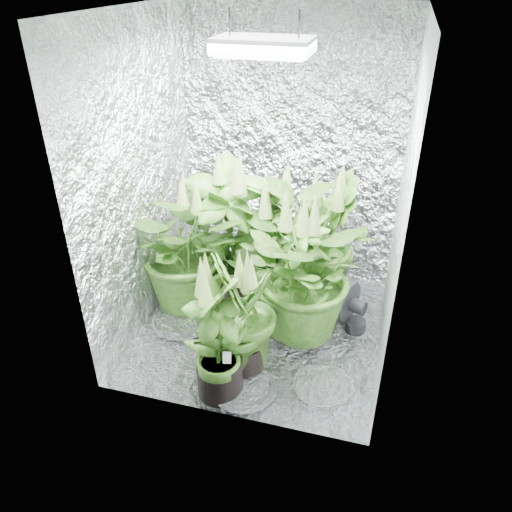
{
  "coord_description": "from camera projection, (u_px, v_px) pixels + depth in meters",
  "views": [
    {
      "loc": [
        0.69,
        -2.64,
        2.2
      ],
      "look_at": [
        -0.04,
        0.0,
        0.57
      ],
      "focal_mm": 35.0,
      "sensor_mm": 36.0,
      "label": 1
    }
  ],
  "objects": [
    {
      "name": "ground",
      "position": [
        262.0,
        327.0,
        3.47
      ],
      "size": [
        1.6,
        1.6,
        0.0
      ],
      "primitive_type": "plane",
      "color": "silver",
      "rests_on": "ground"
    },
    {
      "name": "plant_b",
      "position": [
        229.0,
        239.0,
        3.44
      ],
      "size": [
        0.74,
        0.74,
        1.19
      ],
      "rotation": [
        0.0,
        0.0,
        0.39
      ],
      "color": "black",
      "rests_on": "ground"
    },
    {
      "name": "plant_f",
      "position": [
        218.0,
        338.0,
        2.75
      ],
      "size": [
        0.5,
        0.5,
        0.91
      ],
      "rotation": [
        0.0,
        0.0,
        4.53
      ],
      "color": "black",
      "rests_on": "ground"
    },
    {
      "name": "circulation_fan",
      "position": [
        353.0,
        311.0,
        3.39
      ],
      "size": [
        0.19,
        0.3,
        0.36
      ],
      "rotation": [
        0.0,
        0.0,
        -0.35
      ],
      "color": "black",
      "rests_on": "ground"
    },
    {
      "name": "plant_h",
      "position": [
        300.0,
        268.0,
        3.41
      ],
      "size": [
        0.62,
        0.62,
        0.87
      ],
      "rotation": [
        0.0,
        0.0,
        5.45
      ],
      "color": "black",
      "rests_on": "ground"
    },
    {
      "name": "plant_g",
      "position": [
        243.0,
        317.0,
        2.9
      ],
      "size": [
        0.48,
        0.48,
        0.91
      ],
      "rotation": [
        0.0,
        0.0,
        4.66
      ],
      "color": "black",
      "rests_on": "ground"
    },
    {
      "name": "plant_c",
      "position": [
        324.0,
        242.0,
        3.54
      ],
      "size": [
        0.59,
        0.59,
        1.05
      ],
      "rotation": [
        0.0,
        0.0,
        1.43
      ],
      "color": "black",
      "rests_on": "ground"
    },
    {
      "name": "walls",
      "position": [
        263.0,
        195.0,
        2.96
      ],
      "size": [
        1.62,
        1.62,
        2.0
      ],
      "color": "silver",
      "rests_on": "ground"
    },
    {
      "name": "plant_label",
      "position": [
        227.0,
        358.0,
        2.77
      ],
      "size": [
        0.05,
        0.03,
        0.07
      ],
      "primitive_type": "cube",
      "rotation": [
        -0.21,
        0.0,
        0.19
      ],
      "color": "white",
      "rests_on": "plant_f"
    },
    {
      "name": "grow_lamp",
      "position": [
        264.0,
        46.0,
        2.54
      ],
      "size": [
        0.5,
        0.3,
        0.22
      ],
      "color": "gray",
      "rests_on": "ceiling"
    },
    {
      "name": "ceiling",
      "position": [
        264.0,
        8.0,
        2.45
      ],
      "size": [
        1.6,
        1.6,
        0.01
      ],
      "primitive_type": "cube",
      "color": "silver",
      "rests_on": "walls"
    },
    {
      "name": "plant_d",
      "position": [
        269.0,
        246.0,
        3.49
      ],
      "size": [
        0.73,
        0.73,
        1.06
      ],
      "rotation": [
        0.0,
        0.0,
        2.61
      ],
      "color": "black",
      "rests_on": "ground"
    },
    {
      "name": "plant_e",
      "position": [
        298.0,
        273.0,
        3.15
      ],
      "size": [
        0.97,
        0.97,
        1.05
      ],
      "rotation": [
        0.0,
        0.0,
        3.0
      ],
      "color": "black",
      "rests_on": "ground"
    },
    {
      "name": "plant_a",
      "position": [
        189.0,
        247.0,
        3.45
      ],
      "size": [
        0.9,
        0.9,
        1.04
      ],
      "rotation": [
        0.0,
        0.0,
        0.05
      ],
      "color": "black",
      "rests_on": "ground"
    }
  ]
}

